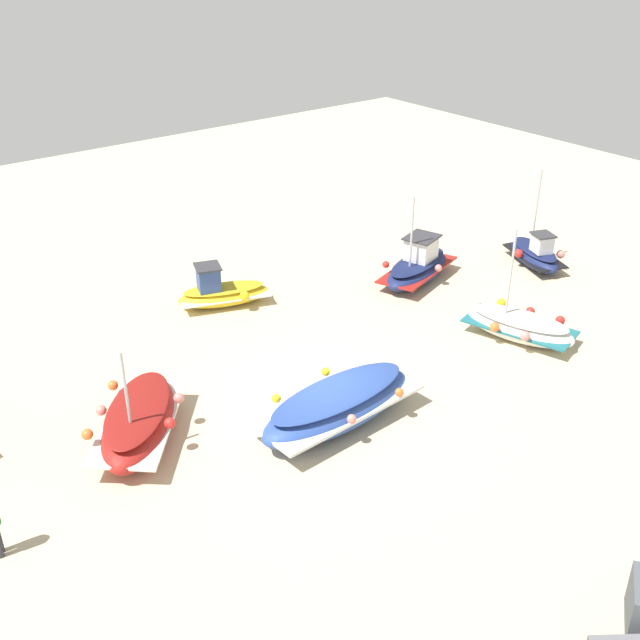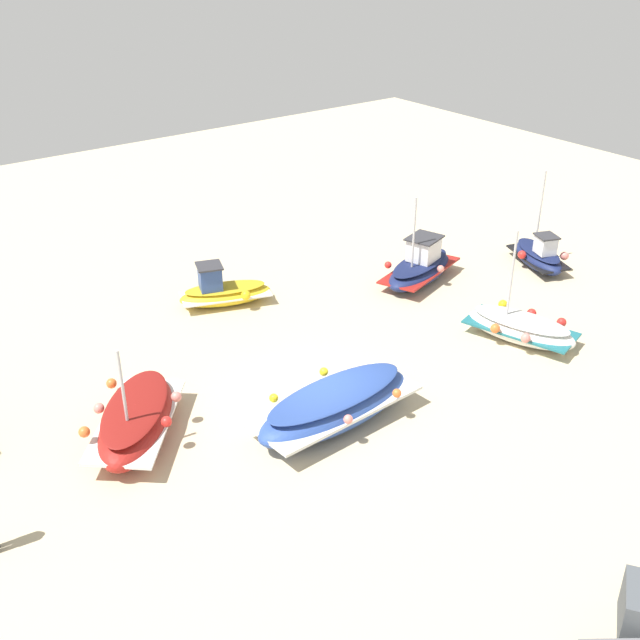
# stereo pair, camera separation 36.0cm
# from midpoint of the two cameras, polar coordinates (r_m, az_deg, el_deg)

# --- Properties ---
(ground_plane) EXTENTS (58.90, 58.90, 0.00)m
(ground_plane) POSITION_cam_midpoint_polar(r_m,az_deg,el_deg) (21.83, -0.57, -6.61)
(ground_plane) COLOR beige
(fishing_boat_0) EXTENTS (3.56, 2.37, 1.60)m
(fishing_boat_0) POSITION_cam_midpoint_polar(r_m,az_deg,el_deg) (27.46, -7.73, 2.06)
(fishing_boat_0) COLOR gold
(fishing_boat_0) RESTS_ON ground_plane
(fishing_boat_1) EXTENTS (2.55, 3.97, 3.73)m
(fishing_boat_1) POSITION_cam_midpoint_polar(r_m,az_deg,el_deg) (25.85, 14.34, -0.45)
(fishing_boat_1) COLOR white
(fishing_boat_1) RESTS_ON ground_plane
(fishing_boat_2) EXTENTS (2.24, 3.28, 3.87)m
(fishing_boat_2) POSITION_cam_midpoint_polar(r_m,az_deg,el_deg) (31.45, 15.50, 4.79)
(fishing_boat_2) COLOR navy
(fishing_boat_2) RESTS_ON ground_plane
(fishing_boat_3) EXTENTS (5.15, 2.33, 1.15)m
(fishing_boat_3) POSITION_cam_midpoint_polar(r_m,az_deg,el_deg) (20.91, 0.86, -6.38)
(fishing_boat_3) COLOR #2D4C9E
(fishing_boat_3) RESTS_ON ground_plane
(fishing_boat_4) EXTENTS (4.14, 2.66, 3.56)m
(fishing_boat_4) POSITION_cam_midpoint_polar(r_m,az_deg,el_deg) (29.23, 6.98, 4.01)
(fishing_boat_4) COLOR navy
(fishing_boat_4) RESTS_ON ground_plane
(fishing_boat_6) EXTENTS (3.99, 4.28, 3.14)m
(fishing_boat_6) POSITION_cam_midpoint_polar(r_m,az_deg,el_deg) (20.91, -13.89, -7.37)
(fishing_boat_6) COLOR maroon
(fishing_boat_6) RESTS_ON ground_plane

